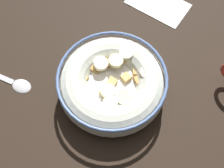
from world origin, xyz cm
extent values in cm
cube|color=black|center=(0.00, 0.00, -1.00)|extent=(100.08, 100.08, 2.00)
cylinder|color=beige|center=(0.00, 0.00, 0.30)|extent=(10.82, 10.82, 0.60)
torus|color=beige|center=(0.00, 0.00, 2.84)|extent=(19.67, 19.67, 5.68)
torus|color=#4C6699|center=(0.00, 0.00, 5.38)|extent=(19.68, 19.68, 0.60)
cylinder|color=white|center=(0.00, 0.00, 3.36)|extent=(16.27, 16.27, 0.40)
cube|color=tan|center=(0.08, -5.37, 4.08)|extent=(2.15, 2.17, 0.84)
cube|color=tan|center=(-0.36, 2.32, 4.07)|extent=(1.67, 1.69, 0.73)
cube|color=#B78947|center=(-6.92, -1.22, 4.09)|extent=(1.68, 1.60, 0.90)
cube|color=tan|center=(0.20, -0.09, 3.93)|extent=(1.66, 1.59, 0.89)
cube|color=tan|center=(-1.66, -2.10, 3.98)|extent=(2.02, 1.98, 0.85)
cube|color=#B78947|center=(-3.88, -2.89, 4.02)|extent=(2.20, 2.18, 0.82)
cube|color=#AD7F42|center=(-6.13, 0.08, 4.02)|extent=(1.85, 1.79, 0.89)
cube|color=tan|center=(4.61, 2.47, 3.95)|extent=(1.70, 1.64, 0.85)
cube|color=#B78947|center=(-2.71, -4.18, 3.99)|extent=(2.17, 2.19, 0.82)
cube|color=#AD7F42|center=(5.08, -3.73, 3.97)|extent=(2.21, 2.22, 0.85)
cube|color=#B78947|center=(2.35, -3.16, 3.95)|extent=(2.20, 2.19, 0.74)
cube|color=#B78947|center=(3.95, -0.63, 3.98)|extent=(1.77, 1.69, 0.91)
cube|color=#AD7F42|center=(6.06, 0.39, 3.81)|extent=(2.14, 2.14, 0.71)
cube|color=#AD7F42|center=(-3.43, 1.15, 4.02)|extent=(2.22, 2.20, 0.85)
cylinder|color=#F9EFC6|center=(0.66, -5.74, 5.28)|extent=(3.37, 3.40, 1.08)
cylinder|color=#F9EFC6|center=(-2.25, 3.96, 4.83)|extent=(3.34, 3.39, 1.24)
cylinder|color=beige|center=(-0.60, 5.96, 4.83)|extent=(3.42, 3.45, 1.17)
cylinder|color=#F9EFC6|center=(-4.47, -4.47, 4.82)|extent=(2.86, 2.85, 1.26)
cylinder|color=#F9EFC6|center=(-0.61, 2.20, 4.78)|extent=(3.37, 3.34, 1.21)
cylinder|color=#F9EFC6|center=(3.40, -1.52, 4.92)|extent=(3.70, 3.65, 1.30)
cylinder|color=beige|center=(-6.71, -0.77, 4.94)|extent=(3.75, 3.78, 1.25)
cylinder|color=beige|center=(-5.46, 3.57, 4.86)|extent=(3.34, 3.34, 1.29)
cylinder|color=beige|center=(1.31, -3.27, 5.30)|extent=(3.55, 3.55, 1.04)
cylinder|color=beige|center=(-3.52, 1.79, 4.73)|extent=(3.62, 3.65, 1.37)
ellipsoid|color=#B7B7BC|center=(15.00, 8.66, 0.40)|extent=(4.24, 3.45, 0.80)
cube|color=white|center=(3.09, -23.18, 0.15)|extent=(13.10, 8.00, 0.30)
camera|label=1|loc=(-13.23, 20.24, 52.64)|focal=48.96mm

